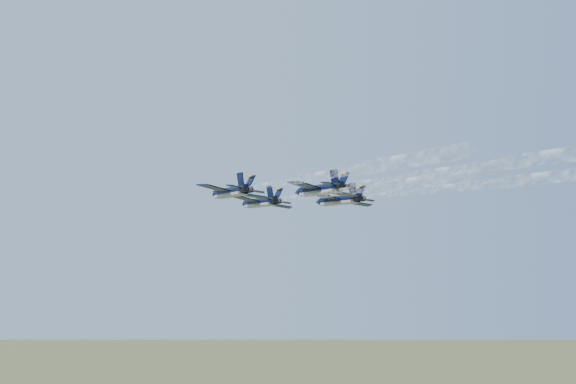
{
  "coord_description": "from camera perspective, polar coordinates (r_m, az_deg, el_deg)",
  "views": [
    {
      "loc": [
        -9.7,
        -108.53,
        90.65
      ],
      "look_at": [
        0.59,
        0.08,
        105.84
      ],
      "focal_mm": 40.0,
      "sensor_mm": 36.0,
      "label": 1
    }
  ],
  "objects": [
    {
      "name": "jet_slot",
      "position": [
        100.1,
        2.78,
        0.21
      ],
      "size": [
        11.23,
        15.34,
        3.48
      ],
      "rotation": [
        0.0,
        0.14,
        0.4
      ],
      "color": "black"
    },
    {
      "name": "smoke_trail_lead",
      "position": [
        85.98,
        7.87,
        1.65
      ],
      "size": [
        19.52,
        43.99,
        1.67
      ],
      "rotation": [
        0.0,
        0.14,
        0.4
      ],
      "color": "white"
    },
    {
      "name": "jet_lead",
      "position": [
        116.47,
        -2.55,
        -0.94
      ],
      "size": [
        11.23,
        15.34,
        3.48
      ],
      "rotation": [
        0.0,
        0.14,
        0.4
      ],
      "color": "black"
    },
    {
      "name": "smoke_trail_right",
      "position": [
        85.78,
        17.53,
        1.97
      ],
      "size": [
        19.52,
        43.99,
        1.67
      ],
      "rotation": [
        0.0,
        0.14,
        0.4
      ],
      "color": "white"
    },
    {
      "name": "smoke_trail_left",
      "position": [
        72.02,
        6.12,
        3.48
      ],
      "size": [
        19.52,
        43.99,
        1.67
      ],
      "rotation": [
        0.0,
        0.14,
        0.4
      ],
      "color": "white"
    },
    {
      "name": "jet_right",
      "position": [
        113.31,
        4.5,
        -0.72
      ],
      "size": [
        11.23,
        15.34,
        3.48
      ],
      "rotation": [
        0.0,
        0.14,
        0.4
      ],
      "color": "black"
    },
    {
      "name": "smoke_trail_slot",
      "position": [
        72.3,
        17.59,
        3.77
      ],
      "size": [
        19.52,
        43.99,
        1.67
      ],
      "rotation": [
        0.0,
        0.14,
        0.4
      ],
      "color": "white"
    },
    {
      "name": "jet_left",
      "position": [
        103.1,
        -5.17,
        -0.0
      ],
      "size": [
        11.23,
        15.34,
        3.48
      ],
      "rotation": [
        0.0,
        0.14,
        0.4
      ],
      "color": "black"
    }
  ]
}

